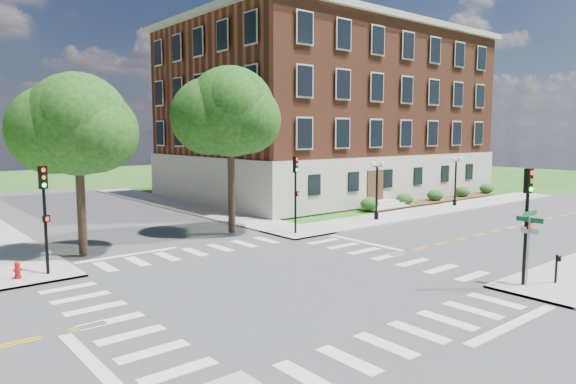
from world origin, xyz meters
TOP-DOWN VIEW (x-y plane):
  - ground at (0.00, 0.00)m, footprint 160.00×160.00m
  - road_ew at (0.00, 0.00)m, footprint 90.00×12.00m
  - road_ns at (0.00, 0.00)m, footprint 12.00×90.00m
  - sidewalk_ne at (15.38, 15.38)m, footprint 34.00×34.00m
  - crosswalk_east at (7.20, 0.00)m, footprint 2.20×10.20m
  - stop_bar_east at (8.80, 3.00)m, footprint 0.40×5.50m
  - main_building at (24.00, 21.99)m, footprint 30.60×22.40m
  - shrub_row at (27.00, 10.80)m, footprint 18.00×2.00m
  - tree_c at (-4.88, 10.09)m, footprint 5.19×5.19m
  - tree_d at (4.28, 10.11)m, footprint 5.56×5.56m
  - traffic_signal_se at (7.33, -7.02)m, footprint 0.35×0.39m
  - traffic_signal_ne at (7.20, 7.34)m, footprint 0.38×0.46m
  - traffic_signal_nw at (-7.34, 7.20)m, footprint 0.38×0.45m
  - twin_lamp_west at (15.03, 7.53)m, footprint 1.36×0.36m
  - twin_lamp_east at (25.87, 8.04)m, footprint 1.36×0.36m
  - street_sign_pole at (7.21, -7.20)m, footprint 1.10×1.10m
  - push_button_post at (8.60, -7.77)m, footprint 0.14×0.21m
  - fire_hydrant at (-8.55, 7.25)m, footprint 0.35×0.35m

SIDE VIEW (x-z plane):
  - ground at x=0.00m, z-range 0.00..0.00m
  - crosswalk_east at x=7.20m, z-range -0.01..0.01m
  - stop_bar_east at x=8.80m, z-range 0.00..0.00m
  - shrub_row at x=27.00m, z-range -0.65..0.65m
  - road_ew at x=0.00m, z-range 0.00..0.01m
  - road_ns at x=0.00m, z-range 0.00..0.01m
  - sidewalk_ne at x=15.38m, z-range 0.00..0.12m
  - fire_hydrant at x=-8.55m, z-range 0.09..0.84m
  - push_button_post at x=8.60m, z-range 0.20..1.40m
  - street_sign_pole at x=7.21m, z-range 0.76..3.86m
  - twin_lamp_west at x=15.03m, z-range 0.41..4.64m
  - twin_lamp_east at x=25.87m, z-range 0.41..4.64m
  - traffic_signal_se at x=7.33m, z-range 0.79..5.59m
  - traffic_signal_ne at x=7.20m, z-range 0.79..5.59m
  - traffic_signal_nw at x=-7.34m, z-range 0.79..5.59m
  - tree_c at x=-4.88m, z-range 2.13..11.38m
  - tree_d at x=4.28m, z-range 2.47..12.78m
  - main_building at x=24.00m, z-range 0.09..16.59m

